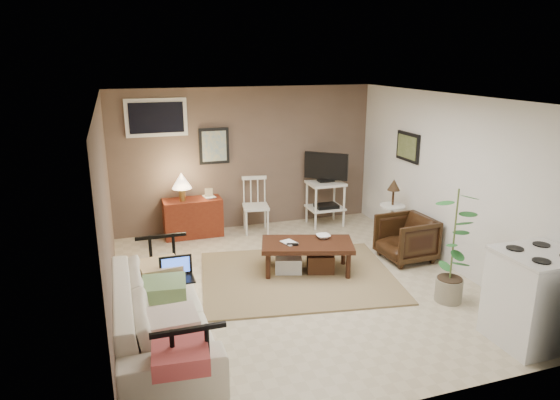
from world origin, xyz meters
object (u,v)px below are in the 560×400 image
object	(u,v)px
sofa	(160,303)
stove	(534,298)
coffee_table	(306,255)
armchair	(406,236)
potted_plant	(454,242)
side_table	(393,204)
tv_stand	(326,187)
spindle_chair	(256,207)
red_console	(192,214)

from	to	relation	value
sofa	stove	distance (m)	3.83
coffee_table	armchair	world-z (taller)	armchair
armchair	coffee_table	bearing A→B (deg)	-93.56
sofa	armchair	world-z (taller)	sofa
potted_plant	side_table	bearing A→B (deg)	80.07
coffee_table	tv_stand	size ratio (longest dim) A/B	1.06
spindle_chair	armchair	size ratio (longest dim) A/B	1.29
red_console	tv_stand	bearing A→B (deg)	-3.82
coffee_table	spindle_chair	bearing A→B (deg)	96.16
potted_plant	tv_stand	bearing A→B (deg)	95.19
red_console	potted_plant	distance (m)	4.21
tv_stand	stove	bearing A→B (deg)	-82.78
coffee_table	red_console	world-z (taller)	red_console
potted_plant	spindle_chair	bearing A→B (deg)	115.98
red_console	side_table	world-z (taller)	red_console
tv_stand	side_table	world-z (taller)	tv_stand
armchair	stove	bearing A→B (deg)	-1.80
potted_plant	red_console	bearing A→B (deg)	128.43
red_console	tv_stand	distance (m)	2.34
sofa	red_console	distance (m)	3.23
tv_stand	red_console	bearing A→B (deg)	176.18
tv_stand	stove	world-z (taller)	tv_stand
sofa	tv_stand	size ratio (longest dim) A/B	1.81
side_table	stove	bearing A→B (deg)	-91.90
side_table	potted_plant	size ratio (longest dim) A/B	0.73
coffee_table	potted_plant	world-z (taller)	potted_plant
side_table	red_console	bearing A→B (deg)	155.59
red_console	stove	size ratio (longest dim) A/B	1.09
coffee_table	side_table	bearing A→B (deg)	20.43
armchair	potted_plant	world-z (taller)	potted_plant
spindle_chair	stove	distance (m)	4.56
side_table	armchair	bearing A→B (deg)	-102.07
tv_stand	potted_plant	distance (m)	3.14
side_table	armchair	world-z (taller)	side_table
tv_stand	side_table	distance (m)	1.34
spindle_chair	side_table	bearing A→B (deg)	-33.02
tv_stand	potted_plant	xyz separation A→B (m)	(0.28, -3.13, 0.08)
tv_stand	armchair	world-z (taller)	tv_stand
side_table	armchair	size ratio (longest dim) A/B	1.47
red_console	sofa	bearing A→B (deg)	-104.31
sofa	side_table	xyz separation A→B (m)	(3.74, 1.79, 0.20)
spindle_chair	armchair	distance (m)	2.56
coffee_table	tv_stand	distance (m)	2.14
tv_stand	sofa	bearing A→B (deg)	-136.36
spindle_chair	tv_stand	bearing A→B (deg)	-1.99
red_console	side_table	bearing A→B (deg)	-24.41
red_console	side_table	xyz separation A→B (m)	(2.94, -1.34, 0.27)
spindle_chair	side_table	xyz separation A→B (m)	(1.89, -1.23, 0.22)
stove	sofa	bearing A→B (deg)	162.07
sofa	tv_stand	xyz separation A→B (m)	(3.12, 2.97, 0.23)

